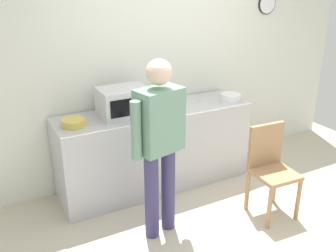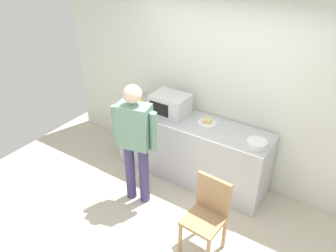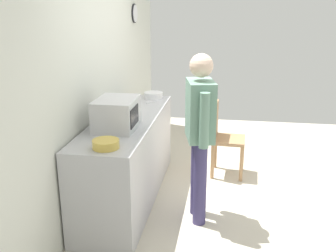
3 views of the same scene
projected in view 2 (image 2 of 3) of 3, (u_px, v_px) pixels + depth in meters
The scene contains 11 objects.
ground_plane at pixel (158, 237), 3.99m from camera, with size 6.00×6.00×0.00m, color beige.
back_wall at pixel (225, 91), 4.48m from camera, with size 5.40×0.13×2.60m.
kitchen_counter at pixel (191, 149), 4.75m from camera, with size 2.20×0.62×0.93m, color #B7B7BC.
microwave at pixel (170, 105), 4.61m from camera, with size 0.50×0.39×0.30m.
sandwich_plate at pixel (207, 122), 4.46m from camera, with size 0.25×0.25×0.07m.
salad_bowl at pixel (257, 144), 3.97m from camera, with size 0.24×0.24×0.08m, color white.
cereal_bowl at pixel (137, 104), 4.89m from camera, with size 0.23×0.23×0.07m, color gold.
fork_utensil at pixel (237, 141), 4.09m from camera, with size 0.17×0.02×0.01m, color silver.
spoon_utensil at pixel (230, 132), 4.28m from camera, with size 0.17×0.02×0.01m, color silver.
person_standing at pixel (135, 137), 4.07m from camera, with size 0.58×0.32×1.68m.
wooden_chair at pixel (207, 213), 3.62m from camera, with size 0.42×0.42×0.94m.
Camera 2 is at (1.61, -2.23, 3.18)m, focal length 35.58 mm.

